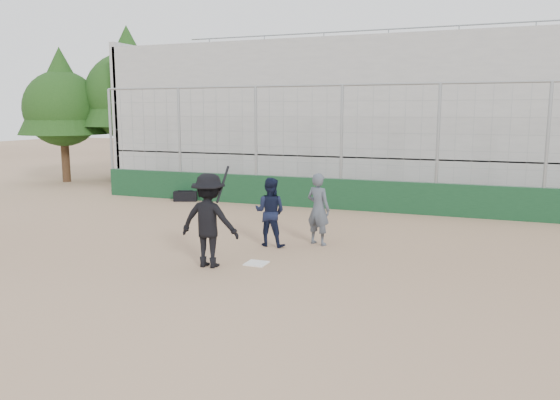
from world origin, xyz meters
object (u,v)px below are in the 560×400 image
(batter_at_plate, at_px, (209,220))
(equipment_bag, at_px, (185,196))
(catcher_crouched, at_px, (270,223))
(umpire, at_px, (318,213))

(batter_at_plate, xyz_separation_m, equipment_bag, (-4.76, 7.11, -0.79))
(batter_at_plate, relative_size, equipment_bag, 2.31)
(catcher_crouched, bearing_deg, equipment_bag, 136.16)
(batter_at_plate, relative_size, umpire, 1.32)
(umpire, height_order, equipment_bag, umpire)
(umpire, bearing_deg, catcher_crouched, 49.38)
(batter_at_plate, relative_size, catcher_crouched, 1.85)
(catcher_crouched, bearing_deg, umpire, 28.97)
(batter_at_plate, distance_m, catcher_crouched, 2.14)
(umpire, relative_size, equipment_bag, 1.75)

